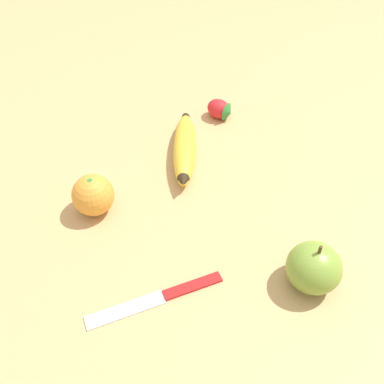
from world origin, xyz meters
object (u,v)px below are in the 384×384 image
Objects in this scene: orange at (93,195)px; paring_knife at (161,297)px; apple at (314,268)px; banana at (185,149)px; strawberry at (220,109)px.

orange is 0.20m from paring_knife.
orange is at bearing 12.53° from paring_knife.
banana is at bearing -98.85° from apple.
banana is 2.04× the size of apple.
paring_knife is at bearing 81.68° from orange.
banana is at bearing 179.02° from orange.
apple is at bearing 114.01° from orange.
orange is at bearing -97.05° from strawberry.
banana is at bearing -27.91° from paring_knife.
strawberry is (-0.14, -0.04, -0.00)m from banana.
orange reaches higher than banana.
apple is (-0.15, 0.33, 0.00)m from orange.
banana is 2.83× the size of strawberry.
orange is 0.35× the size of paring_knife.
paring_knife is at bearing -70.11° from strawberry.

